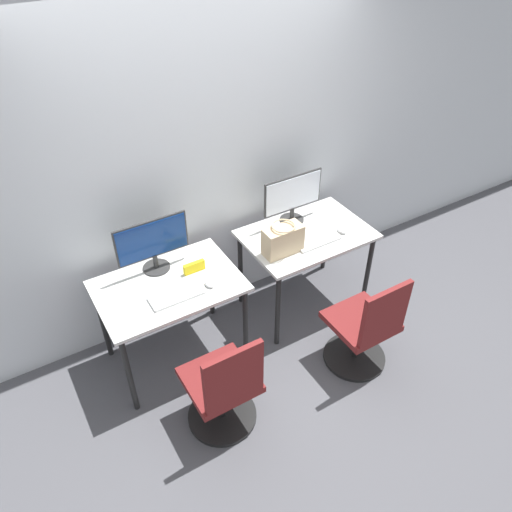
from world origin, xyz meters
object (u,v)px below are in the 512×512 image
office_chair_left (224,391)px  keyboard_right (317,241)px  monitor_left (153,243)px  monitor_right (293,197)px  mouse_right (342,230)px  handbag (283,240)px  mouse_left (209,284)px  keyboard_left (176,296)px  office_chair_right (364,331)px

office_chair_left → keyboard_right: bearing=27.3°
monitor_left → monitor_right: 1.19m
monitor_left → mouse_right: 1.49m
keyboard_right → handbag: size_ratio=1.22×
mouse_left → office_chair_left: size_ratio=0.10×
keyboard_left → monitor_left: bearing=90.0°
monitor_right → keyboard_right: 0.41m
mouse_right → handbag: handbag is taller
monitor_left → monitor_right: same height
office_chair_left → keyboard_right: size_ratio=2.38×
keyboard_left → monitor_right: size_ratio=0.69×
office_chair_left → monitor_right: bearing=39.2°
monitor_right → handbag: (-0.30, -0.32, -0.11)m
handbag → office_chair_right: bearing=-67.6°
mouse_left → office_chair_left: bearing=-110.0°
keyboard_left → keyboard_right: size_ratio=1.00×
monitor_right → monitor_left: bearing=-179.8°
office_chair_right → mouse_right: bearing=68.3°
monitor_left → mouse_left: 0.49m
mouse_left → monitor_left: bearing=123.5°
mouse_left → office_chair_right: office_chair_right is taller
office_chair_right → mouse_left: bearing=145.7°
mouse_left → keyboard_right: size_ratio=0.25×
monitor_left → handbag: (0.89, -0.31, -0.11)m
mouse_right → mouse_left: bearing=-178.7°
mouse_left → office_chair_right: (0.93, -0.63, -0.41)m
mouse_left → mouse_right: bearing=1.3°
mouse_left → mouse_right: 1.19m
mouse_left → monitor_right: (0.94, 0.37, 0.21)m
mouse_left → keyboard_right: mouse_left is taller
monitor_left → keyboard_left: monitor_left is taller
mouse_left → mouse_right: same height
monitor_left → office_chair_left: monitor_left is taller
monitor_right → handbag: bearing=-133.4°
keyboard_left → mouse_right: 1.43m
office_chair_left → monitor_right: (1.15, 0.94, 0.62)m
mouse_left → handbag: handbag is taller
mouse_left → office_chair_left: 0.73m
monitor_left → mouse_left: bearing=-56.5°
mouse_left → office_chair_left: (-0.21, -0.57, -0.41)m
monitor_left → keyboard_right: size_ratio=1.44×
office_chair_left → handbag: handbag is taller
mouse_left → monitor_right: monitor_right is taller
monitor_left → keyboard_right: monitor_left is taller
monitor_left → mouse_right: bearing=-13.4°
monitor_left → mouse_left: (0.24, -0.37, -0.21)m
monitor_left → monitor_right: size_ratio=1.00×
office_chair_left → monitor_left: bearing=92.2°
office_chair_left → handbag: (0.85, 0.62, 0.51)m
monitor_left → monitor_right: bearing=0.2°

